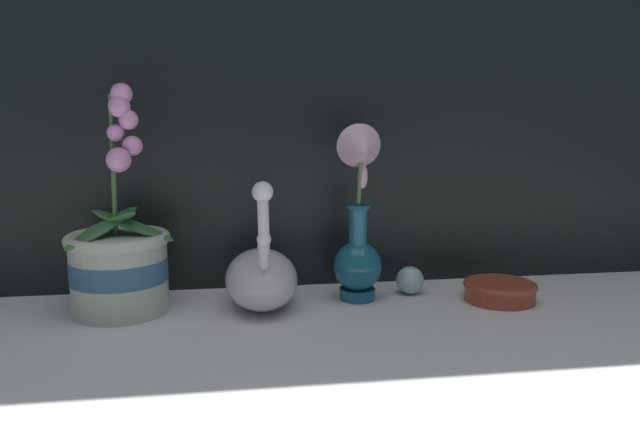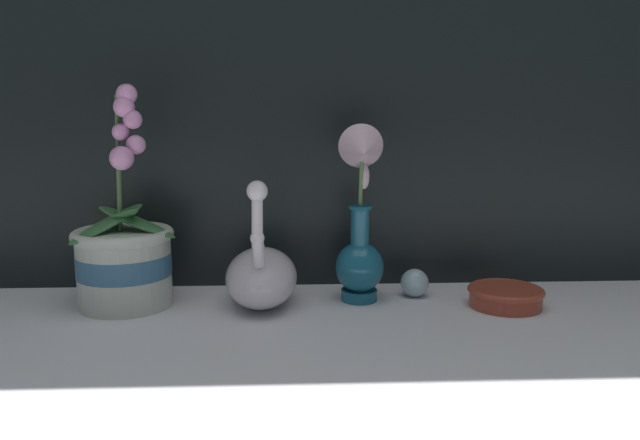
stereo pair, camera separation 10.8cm
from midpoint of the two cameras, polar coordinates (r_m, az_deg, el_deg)
The scene contains 6 objects.
ground_plane at distance 1.00m, azimuth 3.13°, elevation -10.06°, with size 2.80×2.80×0.00m, color white.
orchid_potted_plant at distance 1.13m, azimuth -14.89°, elevation -3.21°, with size 0.19×0.19×0.39m.
swan_figurine at distance 1.10m, azimuth -2.58°, elevation -4.97°, with size 0.13×0.23×0.23m.
blue_vase at distance 1.11m, azimuth 6.51°, elevation -1.11°, with size 0.09×0.11×0.32m.
glass_sphere at distance 1.18m, azimuth 11.27°, elevation -5.69°, with size 0.05×0.05×0.05m.
amber_dish at distance 1.17m, azimuth 19.21°, elevation -6.55°, with size 0.13×0.13×0.03m.
Camera 2 is at (-0.04, -0.93, 0.34)m, focal length 35.00 mm.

